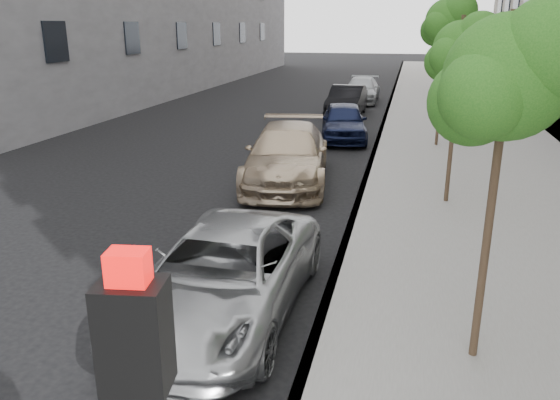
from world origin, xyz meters
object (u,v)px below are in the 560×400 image
(minivan, at_px, (224,274))
(sedan_blue, at_px, (344,122))
(sedan_black, at_px, (347,101))
(sedan_rear, at_px, (362,90))
(tree_mid, at_px, (462,49))
(tree_near, at_px, (510,77))
(suv, at_px, (287,155))
(tree_far, at_px, (448,21))

(minivan, relative_size, sedan_blue, 1.16)
(minivan, height_order, sedan_black, sedan_black)
(minivan, bearing_deg, sedan_rear, 91.58)
(tree_mid, distance_m, sedan_blue, 8.53)
(tree_near, relative_size, tree_mid, 1.01)
(minivan, distance_m, suv, 7.24)
(sedan_rear, bearing_deg, tree_near, -81.77)
(tree_mid, relative_size, sedan_black, 1.01)
(tree_mid, distance_m, suv, 5.18)
(tree_near, xyz_separation_m, sedan_black, (-3.90, 19.40, -2.89))
(sedan_blue, relative_size, sedan_rear, 0.88)
(minivan, bearing_deg, suv, 96.45)
(tree_near, xyz_separation_m, sedan_blue, (-3.36, 13.77, -2.90))
(tree_far, xyz_separation_m, sedan_blue, (-3.36, 0.77, -3.55))
(suv, bearing_deg, sedan_blue, 74.72)
(sedan_black, xyz_separation_m, sedan_rear, (0.24, 5.00, -0.04))
(sedan_blue, bearing_deg, suv, -105.94)
(tree_near, relative_size, suv, 0.82)
(sedan_blue, xyz_separation_m, sedan_black, (-0.54, 5.63, 0.01))
(tree_far, xyz_separation_m, sedan_rear, (-3.66, 11.40, -3.57))
(tree_near, height_order, tree_mid, tree_near)
(tree_mid, relative_size, sedan_blue, 1.06)
(minivan, bearing_deg, tree_near, -6.67)
(tree_mid, height_order, sedan_rear, tree_mid)
(tree_near, height_order, sedan_rear, tree_near)
(suv, xyz_separation_m, sedan_black, (0.26, 11.71, -0.07))
(tree_near, xyz_separation_m, sedan_rear, (-3.66, 24.40, -2.92))
(tree_near, height_order, suv, tree_near)
(tree_mid, bearing_deg, tree_near, -90.00)
(tree_far, height_order, sedan_rear, tree_far)
(sedan_black, bearing_deg, suv, -89.52)
(suv, relative_size, sedan_black, 1.24)
(sedan_blue, bearing_deg, tree_mid, -73.66)
(tree_mid, relative_size, sedan_rear, 0.93)
(sedan_blue, xyz_separation_m, sedan_rear, (-0.30, 10.63, -0.03))
(sedan_blue, relative_size, sedan_black, 0.95)
(sedan_rear, bearing_deg, sedan_blue, -88.69)
(tree_near, distance_m, tree_mid, 6.50)
(suv, distance_m, sedan_black, 11.72)
(tree_mid, height_order, sedan_blue, tree_mid)
(tree_mid, xyz_separation_m, suv, (-4.16, 1.19, -2.86))
(minivan, bearing_deg, sedan_black, 92.42)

